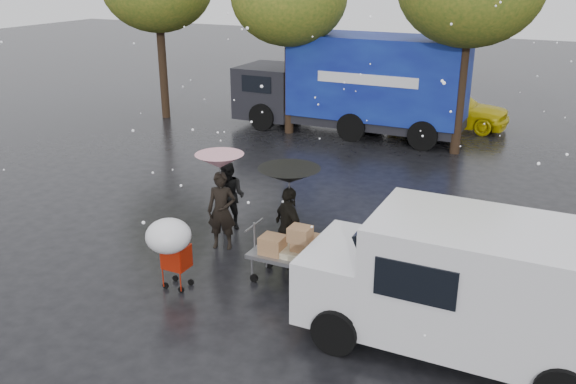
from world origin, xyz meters
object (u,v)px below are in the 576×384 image
at_px(vendor_cart, 293,248).
at_px(person_pink, 222,211).
at_px(yellow_taxi, 449,107).
at_px(white_van, 469,285).
at_px(shopping_cart, 170,239).
at_px(person_black, 289,228).
at_px(blue_truck, 355,85).

bearing_deg(vendor_cart, person_pink, 159.67).
height_order(vendor_cart, yellow_taxi, yellow_taxi).
relative_size(person_pink, white_van, 0.35).
bearing_deg(shopping_cart, person_pink, 93.91).
height_order(shopping_cart, yellow_taxi, yellow_taxi).
bearing_deg(white_van, vendor_cart, 166.75).
bearing_deg(person_black, blue_truck, -40.05).
bearing_deg(person_black, yellow_taxi, -55.26).
distance_m(person_black, shopping_cart, 2.41).
distance_m(person_pink, person_black, 1.70).
height_order(person_pink, blue_truck, blue_truck).
relative_size(person_pink, yellow_taxi, 0.39).
relative_size(person_pink, blue_truck, 0.21).
xyz_separation_m(person_black, yellow_taxi, (0.49, 12.92, -0.11)).
bearing_deg(vendor_cart, blue_truck, 104.08).
bearing_deg(person_pink, person_black, -24.47).
bearing_deg(vendor_cart, white_van, -13.25).
relative_size(vendor_cart, blue_truck, 0.18).
height_order(person_black, white_van, white_van).
xyz_separation_m(person_black, white_van, (3.73, -1.36, 0.30)).
distance_m(white_van, blue_truck, 13.46).
relative_size(shopping_cart, white_van, 0.30).
xyz_separation_m(vendor_cart, yellow_taxi, (0.15, 13.48, 0.02)).
distance_m(shopping_cart, yellow_taxi, 14.90).
height_order(shopping_cart, white_van, white_van).
bearing_deg(vendor_cart, yellow_taxi, 89.38).
xyz_separation_m(person_black, shopping_cart, (-1.55, -1.83, 0.21)).
bearing_deg(person_pink, vendor_cart, -38.19).
height_order(vendor_cart, shopping_cart, shopping_cart).
distance_m(person_pink, yellow_taxi, 12.91).
relative_size(person_black, blue_truck, 0.21).
bearing_deg(yellow_taxi, person_black, 179.29).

